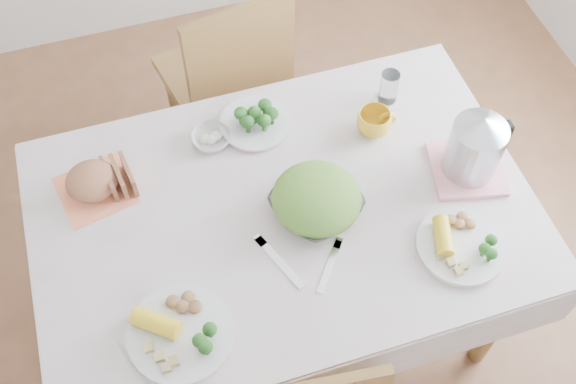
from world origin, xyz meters
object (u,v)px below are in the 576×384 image
object	(u,v)px
dining_table	(284,268)
salad_bowl	(316,205)
dinner_plate_left	(181,334)
yellow_mug	(374,123)
chair_far	(223,78)
dinner_plate_right	(461,246)
electric_kettle	(475,146)

from	to	relation	value
dining_table	salad_bowl	distance (m)	0.43
dining_table	dinner_plate_left	distance (m)	0.63
dinner_plate_left	yellow_mug	xyz separation A→B (m)	(0.75, 0.50, 0.03)
dining_table	dinner_plate_left	size ratio (longest dim) A/B	4.86
chair_far	dinner_plate_right	world-z (taller)	chair_far
dinner_plate_left	electric_kettle	bearing A→B (deg)	15.19
dining_table	chair_far	xyz separation A→B (m)	(0.01, 0.86, 0.09)
chair_far	yellow_mug	bearing A→B (deg)	107.24
salad_bowl	electric_kettle	xyz separation A→B (m)	(0.50, -0.00, 0.09)
chair_far	yellow_mug	size ratio (longest dim) A/B	8.68
dinner_plate_left	dinner_plate_right	size ratio (longest dim) A/B	1.10
dinner_plate_right	yellow_mug	bearing A→B (deg)	99.80
chair_far	yellow_mug	xyz separation A→B (m)	(0.36, -0.66, 0.34)
chair_far	salad_bowl	bearing A→B (deg)	84.00
chair_far	salad_bowl	world-z (taller)	chair_far
salad_bowl	dinner_plate_right	distance (m)	0.44
chair_far	dining_table	bearing A→B (deg)	78.08
dining_table	chair_far	size ratio (longest dim) A/B	1.44
chair_far	dinner_plate_right	xyz separation A→B (m)	(0.44, -1.14, 0.31)
dining_table	electric_kettle	distance (m)	0.78
salad_bowl	yellow_mug	xyz separation A→B (m)	(0.27, 0.23, 0.01)
dinner_plate_left	dinner_plate_right	world-z (taller)	dinner_plate_left
dinner_plate_right	yellow_mug	xyz separation A→B (m)	(-0.08, 0.48, 0.03)
dinner_plate_left	dinner_plate_right	distance (m)	0.83
dinner_plate_right	salad_bowl	bearing A→B (deg)	145.14
dining_table	chair_far	distance (m)	0.86
salad_bowl	yellow_mug	distance (m)	0.36
chair_far	electric_kettle	world-z (taller)	electric_kettle
dinner_plate_left	dinner_plate_right	bearing A→B (deg)	1.16
salad_bowl	dinner_plate_left	xyz separation A→B (m)	(-0.47, -0.27, -0.02)
dining_table	electric_kettle	xyz separation A→B (m)	(0.59, -0.03, 0.51)
chair_far	dinner_plate_left	bearing A→B (deg)	59.99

